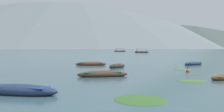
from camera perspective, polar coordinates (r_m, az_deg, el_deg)
name	(u,v)px	position (r m, az deg, el deg)	size (l,w,h in m)	color
ground_plane	(105,49)	(1505.98, -1.66, 1.78)	(6000.00, 6000.00, 0.00)	#385660
mountain_2	(74,12)	(1722.72, -9.24, 10.52)	(2182.22, 2182.22, 524.07)	slate
mountain_3	(142,16)	(1685.63, 7.13, 9.45)	(1708.34, 1708.34, 450.30)	#4C5B56
rowboat_2	(117,66)	(30.72, 1.25, -2.43)	(2.80, 3.25, 0.64)	#2D2826
rowboat_3	(103,74)	(21.00, -2.25, -4.41)	(4.65, 1.97, 0.66)	#4C3323
rowboat_5	(91,64)	(34.90, -5.09, -1.91)	(4.56, 1.31, 0.66)	brown
rowboat_6	(193,64)	(37.67, 19.02, -1.75)	(3.86, 3.01, 0.60)	navy
rowboat_7	(20,90)	(13.98, -21.36, -7.68)	(4.68, 2.35, 0.69)	navy
ferry_0	(142,52)	(134.55, 7.15, 0.99)	(7.67, 4.61, 2.54)	#4C3323
ferry_1	(120,51)	(183.46, 1.90, 1.23)	(8.67, 5.53, 2.54)	#2D2826
mooring_buoy	(188,71)	(26.17, 17.79, -3.50)	(0.40, 0.40, 0.89)	#DB4C1E
weed_patch_0	(192,81)	(19.02, 18.75, -5.79)	(1.45, 2.25, 0.14)	#477033
weed_patch_1	(141,100)	(11.72, 6.92, -10.47)	(2.64, 2.56, 0.14)	#38662D
weed_patch_2	(183,69)	(29.25, 16.63, -3.11)	(2.53, 1.94, 0.14)	#477033
weed_patch_3	(89,64)	(37.10, -5.55, -2.00)	(1.61, 1.16, 0.14)	#2D5628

